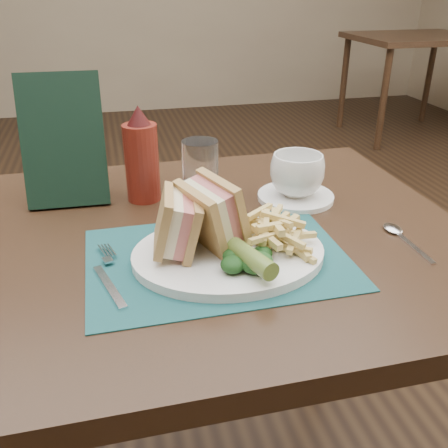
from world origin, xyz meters
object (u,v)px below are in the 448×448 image
placemat (218,258)px  saucer (296,197)px  plate (229,254)px  sandwich_half_a (164,223)px  coffee_cup (297,175)px  table_main (212,391)px  table_bg_right (408,86)px  ketchup_bottle (141,154)px  sandwich_half_b (201,216)px  check_presenter (63,141)px  drinking_glass (201,175)px

placemat → saucer: (0.20, 0.19, 0.00)m
placemat → plate: size_ratio=1.34×
plate → saucer: bearing=48.5°
sandwich_half_a → coffee_cup: sandwich_half_a is taller
placemat → table_main: bearing=85.7°
table_bg_right → coffee_cup: coffee_cup is taller
ketchup_bottle → coffee_cup: bearing=-13.8°
plate → ketchup_bottle: (-0.10, 0.27, 0.08)m
sandwich_half_b → plate: bearing=-39.3°
table_main → plate: (0.01, -0.10, 0.38)m
saucer → sandwich_half_a: bearing=-147.4°
check_presenter → sandwich_half_b: bearing=-51.7°
saucer → plate: bearing=-133.5°
table_main → sandwich_half_a: 0.46m
sandwich_half_b → ketchup_bottle: bearing=85.6°
placemat → plate: bearing=-17.1°
table_main → placemat: (-0.01, -0.10, 0.38)m
sandwich_half_b → sandwich_half_a: bearing=160.5°
sandwich_half_a → table_bg_right: bearing=59.1°
placemat → saucer: saucer is taller
coffee_cup → check_presenter: bearing=166.9°
table_bg_right → drinking_glass: drinking_glass is taller
table_bg_right → plate: (-2.15, -2.83, 0.38)m
ketchup_bottle → check_presenter: size_ratio=0.75×
sandwich_half_a → drinking_glass: drinking_glass is taller
table_bg_right → sandwich_half_b: size_ratio=8.13×
saucer → drinking_glass: bearing=177.4°
coffee_cup → plate: bearing=-133.5°
placemat → sandwich_half_b: sandwich_half_b is taller
saucer → drinking_glass: drinking_glass is taller
saucer → coffee_cup: coffee_cup is taller
sandwich_half_b → saucer: bearing=19.8°
sandwich_half_b → drinking_glass: drinking_glass is taller
table_bg_right → sandwich_half_b: sandwich_half_b is taller
sandwich_half_b → ketchup_bottle: size_ratio=0.60×
table_bg_right → ketchup_bottle: ketchup_bottle is taller
check_presenter → table_bg_right: bearing=48.8°
table_main → sandwich_half_b: 0.46m
check_presenter → placemat: bearing=-49.7°
plate → table_main: bearing=97.3°
ketchup_bottle → sandwich_half_b: bearing=-75.5°
saucer → check_presenter: check_presenter is taller
sandwich_half_b → table_main: bearing=51.9°
plate → sandwich_half_a: bearing=173.0°
table_main → sandwich_half_a: size_ratio=9.28×
table_main → plate: size_ratio=3.00×
sandwich_half_a → ketchup_bottle: bearing=99.6°
plate → drinking_glass: (-0.00, 0.20, 0.06)m
saucer → check_presenter: (-0.43, 0.10, 0.12)m
sandwich_half_a → ketchup_bottle: 0.25m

